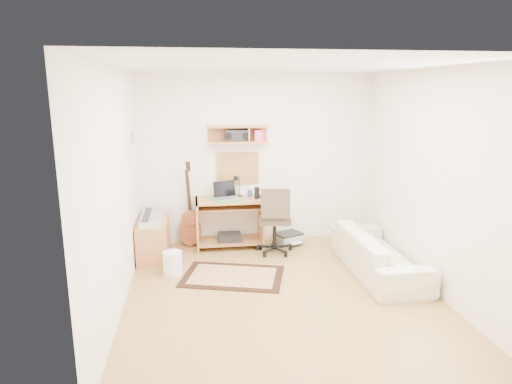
{
  "coord_description": "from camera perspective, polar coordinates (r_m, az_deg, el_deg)",
  "views": [
    {
      "loc": [
        -0.98,
        -4.81,
        2.36
      ],
      "look_at": [
        -0.15,
        1.05,
        1.0
      ],
      "focal_mm": 31.56,
      "sensor_mm": 36.0,
      "label": 1
    }
  ],
  "objects": [
    {
      "name": "ceiling",
      "position": [
        4.92,
        3.59,
        15.77
      ],
      "size": [
        3.6,
        4.0,
        0.01
      ],
      "primitive_type": "cube",
      "color": "white",
      "rests_on": "ground"
    },
    {
      "name": "cabinet",
      "position": [
        6.63,
        -12.9,
        -5.74
      ],
      "size": [
        0.4,
        0.9,
        0.55
      ],
      "primitive_type": "cube",
      "color": "#BC7E42",
      "rests_on": "floor"
    },
    {
      "name": "pencil_cup",
      "position": [
        6.87,
        -0.78,
        -0.16
      ],
      "size": [
        0.07,
        0.07,
        0.11
      ],
      "primitive_type": "cylinder",
      "color": "#314194",
      "rests_on": "desk"
    },
    {
      "name": "back_wall",
      "position": [
        6.97,
        0.11,
        4.19
      ],
      "size": [
        3.6,
        0.01,
        2.6
      ],
      "primitive_type": "cube",
      "color": "white",
      "rests_on": "ground"
    },
    {
      "name": "laptop",
      "position": [
        6.7,
        -3.68,
        0.16
      ],
      "size": [
        0.42,
        0.42,
        0.26
      ],
      "primitive_type": null,
      "rotation": [
        0.0,
        0.0,
        0.28
      ],
      "color": "silver",
      "rests_on": "desk"
    },
    {
      "name": "rug",
      "position": [
        5.89,
        -2.95,
        -10.6
      ],
      "size": [
        1.45,
        1.16,
        0.02
      ],
      "primitive_type": "cube",
      "rotation": [
        0.0,
        0.0,
        -0.28
      ],
      "color": "#CCBA89",
      "rests_on": "floor"
    },
    {
      "name": "floor",
      "position": [
        5.45,
        3.2,
        -12.8
      ],
      "size": [
        3.6,
        4.0,
        0.01
      ],
      "primitive_type": "cube",
      "color": "#A27A43",
      "rests_on": "ground"
    },
    {
      "name": "wall_photo",
      "position": [
        6.39,
        -15.39,
        6.74
      ],
      "size": [
        0.02,
        0.2,
        0.15
      ],
      "primitive_type": "cube",
      "color": "#4C8CBF",
      "rests_on": "left_wall"
    },
    {
      "name": "cork_board",
      "position": [
        6.93,
        -2.32,
        3.04
      ],
      "size": [
        0.64,
        0.03,
        0.49
      ],
      "primitive_type": "cube",
      "color": "tan",
      "rests_on": "back_wall"
    },
    {
      "name": "speaker",
      "position": [
        6.73,
        0.12,
        -0.14
      ],
      "size": [
        0.08,
        0.08,
        0.17
      ],
      "primitive_type": "cylinder",
      "color": "black",
      "rests_on": "desk"
    },
    {
      "name": "printer",
      "position": [
        7.1,
        4.14,
        -5.78
      ],
      "size": [
        0.5,
        0.46,
        0.15
      ],
      "primitive_type": "cube",
      "rotation": [
        0.0,
        0.0,
        0.42
      ],
      "color": "#A5A8AA",
      "rests_on": "floor"
    },
    {
      "name": "left_wall",
      "position": [
        4.99,
        -17.37,
        0.08
      ],
      "size": [
        0.01,
        4.0,
        2.6
      ],
      "primitive_type": "cube",
      "color": "white",
      "rests_on": "ground"
    },
    {
      "name": "desk",
      "position": [
        6.85,
        -3.39,
        -3.93
      ],
      "size": [
        1.0,
        0.55,
        0.75
      ],
      "primitive_type": null,
      "color": "#BC7E42",
      "rests_on": "floor"
    },
    {
      "name": "desk_lamp",
      "position": [
        6.86,
        -2.15,
        0.77
      ],
      "size": [
        0.11,
        0.11,
        0.33
      ],
      "primitive_type": null,
      "color": "black",
      "rests_on": "desk"
    },
    {
      "name": "sofa",
      "position": [
        6.12,
        15.25,
        -6.65
      ],
      "size": [
        0.54,
        1.83,
        0.72
      ],
      "primitive_type": "imported",
      "rotation": [
        0.0,
        0.0,
        1.57
      ],
      "color": "beige",
      "rests_on": "floor"
    },
    {
      "name": "boombox",
      "position": [
        6.75,
        -2.49,
        7.15
      ],
      "size": [
        0.34,
        0.16,
        0.18
      ],
      "primitive_type": "cube",
      "color": "black",
      "rests_on": "wall_shelf"
    },
    {
      "name": "music_keyboard",
      "position": [
        6.53,
        -13.04,
        -3.13
      ],
      "size": [
        0.27,
        0.88,
        0.08
      ],
      "primitive_type": "cube",
      "color": "#B2B5BA",
      "rests_on": "cabinet"
    },
    {
      "name": "wall_shelf",
      "position": [
        6.75,
        -2.27,
        7.32
      ],
      "size": [
        0.9,
        0.25,
        0.26
      ],
      "primitive_type": "cube",
      "color": "#BC7E42",
      "rests_on": "back_wall"
    },
    {
      "name": "right_wall",
      "position": [
        5.66,
        21.6,
        1.22
      ],
      "size": [
        0.01,
        4.0,
        2.6
      ],
      "primitive_type": "cube",
      "color": "white",
      "rests_on": "ground"
    },
    {
      "name": "guitar",
      "position": [
        6.89,
        -8.45,
        -1.58
      ],
      "size": [
        0.4,
        0.31,
        1.3
      ],
      "primitive_type": null,
      "rotation": [
        0.0,
        0.0,
        -0.3
      ],
      "color": "#A35632",
      "rests_on": "floor"
    },
    {
      "name": "waste_basket",
      "position": [
        6.02,
        -10.52,
        -8.82
      ],
      "size": [
        0.31,
        0.31,
        0.3
      ],
      "primitive_type": "cylinder",
      "rotation": [
        0.0,
        0.0,
        0.3
      ],
      "color": "white",
      "rests_on": "floor"
    },
    {
      "name": "task_chair",
      "position": [
        6.57,
        2.38,
        -3.46
      ],
      "size": [
        0.58,
        0.58,
        1.01
      ],
      "primitive_type": null,
      "rotation": [
        0.0,
        0.0,
        -0.13
      ],
      "color": "#3C3023",
      "rests_on": "floor"
    }
  ]
}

